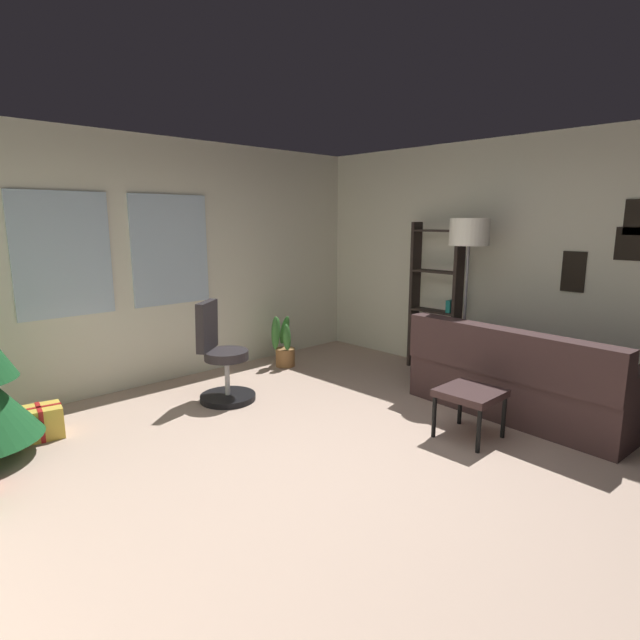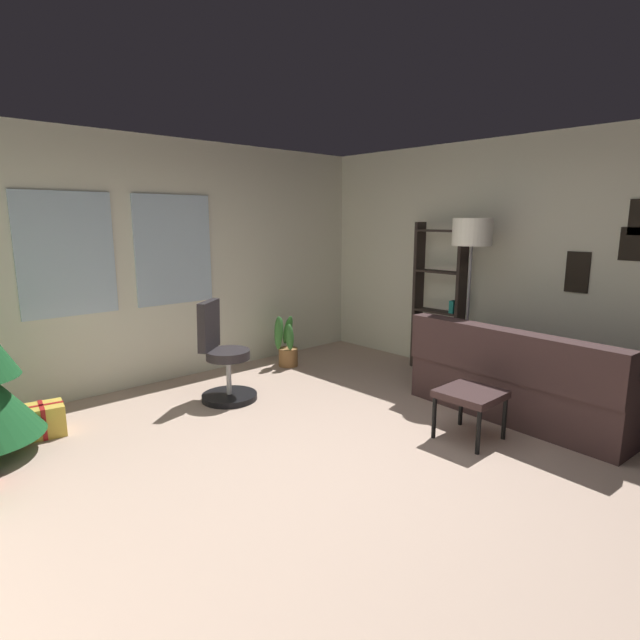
% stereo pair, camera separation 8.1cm
% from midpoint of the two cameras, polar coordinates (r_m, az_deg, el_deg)
% --- Properties ---
extents(ground_plane, '(5.58, 5.74, 0.10)m').
position_cam_midpoint_polar(ground_plane, '(3.95, 2.75, -16.83)').
color(ground_plane, '#BDA18E').
extents(wall_back_with_windows, '(5.58, 0.12, 2.68)m').
position_cam_midpoint_polar(wall_back_with_windows, '(5.89, -18.38, 6.17)').
color(wall_back_with_windows, silver).
rests_on(wall_back_with_windows, ground_plane).
extents(wall_right_with_frames, '(0.12, 5.74, 2.68)m').
position_cam_midpoint_polar(wall_right_with_frames, '(5.91, 22.38, 5.87)').
color(wall_right_with_frames, silver).
rests_on(wall_right_with_frames, ground_plane).
extents(couch, '(1.63, 2.13, 0.86)m').
position_cam_midpoint_polar(couch, '(5.23, 23.09, -6.47)').
color(couch, '#3B2828').
rests_on(couch, ground_plane).
extents(footstool, '(0.47, 0.47, 0.42)m').
position_cam_midpoint_polar(footstool, '(4.44, 16.01, -8.22)').
color(footstool, '#3B2828').
rests_on(footstool, ground_plane).
extents(gift_box_gold, '(0.37, 0.33, 0.27)m').
position_cam_midpoint_polar(gift_box_gold, '(4.96, -29.35, -10.01)').
color(gift_box_gold, gold).
rests_on(gift_box_gold, ground_plane).
extents(office_chair, '(0.58, 0.59, 1.02)m').
position_cam_midpoint_polar(office_chair, '(5.22, -11.47, -4.67)').
color(office_chair, black).
rests_on(office_chair, ground_plane).
extents(bookshelf, '(0.18, 0.64, 1.78)m').
position_cam_midpoint_polar(bookshelf, '(6.23, 12.44, 1.46)').
color(bookshelf, black).
rests_on(bookshelf, ground_plane).
extents(floor_lamp, '(0.41, 0.41, 1.82)m').
position_cam_midpoint_polar(floor_lamp, '(5.57, 15.99, 8.45)').
color(floor_lamp, slate).
rests_on(floor_lamp, ground_plane).
extents(potted_plant, '(0.37, 0.41, 0.64)m').
position_cam_midpoint_polar(potted_plant, '(6.36, -4.58, -2.74)').
color(potted_plant, olive).
rests_on(potted_plant, ground_plane).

